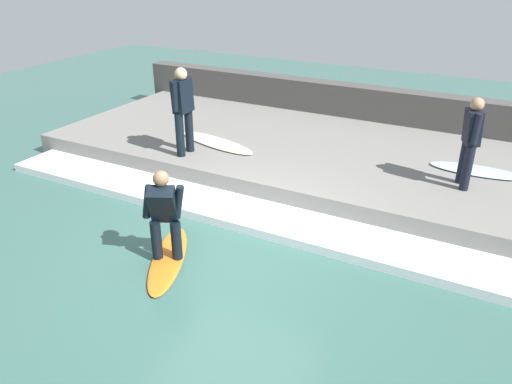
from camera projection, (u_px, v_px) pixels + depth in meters
ground_plane at (233, 252)px, 7.59m from camera, size 28.00×28.00×0.00m
concrete_ledge at (323, 158)px, 10.44m from camera, size 4.40×11.73×0.45m
back_wall at (360, 111)px, 12.22m from camera, size 0.50×12.31×1.21m
wave_foam_crest at (264, 219)px, 8.37m from camera, size 0.99×11.14×0.15m
surfboard_riding at (168, 259)px, 7.35m from camera, size 1.84×1.21×0.06m
surfer_riding at (164, 212)px, 7.01m from camera, size 0.57×0.60×1.38m
surfer_waiting_near at (471, 138)px, 8.29m from camera, size 0.51×0.37×1.57m
surfboard_waiting_near at (477, 170)px, 9.20m from camera, size 0.59×1.68×0.06m
surfer_waiting_far at (183, 107)px, 9.65m from camera, size 0.59×0.27×1.72m
surfboard_waiting_far at (216, 142)px, 10.56m from camera, size 1.03×2.13×0.06m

